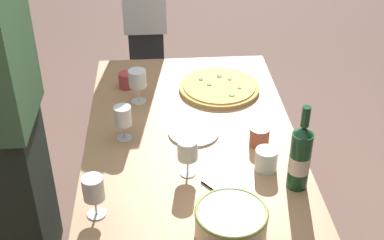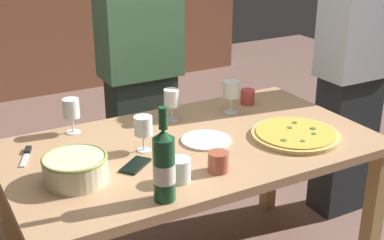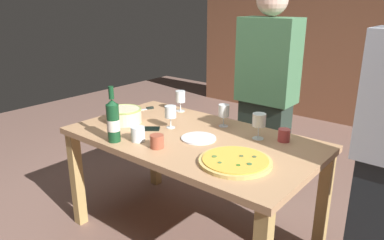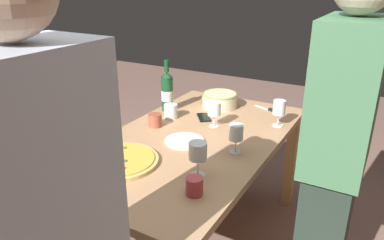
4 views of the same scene
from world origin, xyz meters
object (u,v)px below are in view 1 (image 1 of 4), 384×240
dining_table (192,159)px  serving_bowl (231,222)px  cell_phone (221,186)px  person_host (145,17)px  wine_glass_by_bottle (93,189)px  cup_ceramic (126,80)px  wine_glass_far_left (123,118)px  cup_amber (259,136)px  wine_glass_far_right (188,151)px  wine_glass_near_pizza (137,79)px  side_plate (194,132)px  wine_bottle (300,157)px  person_guest_left (6,114)px  cup_spare (266,160)px  pizza (219,87)px

dining_table → serving_bowl: (-0.55, -0.09, 0.15)m
cell_phone → person_host: 1.47m
wine_glass_by_bottle → cup_ceramic: size_ratio=2.06×
wine_glass_by_bottle → person_host: (1.55, -0.17, 0.00)m
wine_glass_far_left → cup_amber: (-0.08, -0.56, -0.06)m
wine_glass_far_right → cell_phone: (-0.09, -0.12, -0.11)m
wine_glass_near_pizza → side_plate: 0.39m
wine_glass_by_bottle → serving_bowl: bearing=-105.7°
dining_table → wine_glass_far_left: size_ratio=10.32×
wine_glass_by_bottle → wine_bottle: bearing=-82.1°
person_host → wine_glass_far_left: bearing=-14.5°
dining_table → side_plate: bearing=-10.8°
cup_ceramic → person_host: size_ratio=0.05×
wine_glass_far_left → wine_glass_far_right: bearing=-135.8°
wine_glass_far_right → person_guest_left: 0.81m
dining_table → person_guest_left: 0.81m
serving_bowl → cup_ceramic: serving_bowl is taller
wine_bottle → cup_ceramic: wine_bottle is taller
serving_bowl → person_host: person_host is taller
cup_amber → serving_bowl: bearing=159.6°
wine_glass_far_right → cup_spare: bearing=-88.5°
cup_spare → wine_glass_far_right: bearing=91.5°
dining_table → wine_glass_by_bottle: (-0.42, 0.37, 0.21)m
pizza → person_host: 0.79m
wine_bottle → wine_glass_far_right: (0.10, 0.40, -0.02)m
wine_bottle → serving_bowl: bearing=129.5°
wine_glass_by_bottle → wine_glass_near_pizza: bearing=-10.2°
person_host → person_guest_left: bearing=-39.1°
wine_glass_far_right → cup_spare: size_ratio=1.71×
pizza → side_plate: (-0.37, 0.15, -0.01)m
wine_glass_far_right → cup_ceramic: 0.76m
pizza → person_guest_left: bearing=109.6°
cup_ceramic → wine_bottle: bearing=-140.6°
wine_glass_by_bottle → cup_spare: 0.68m
serving_bowl → cell_phone: (0.24, 0.00, -0.05)m
pizza → serving_bowl: (-0.98, 0.08, 0.04)m
serving_bowl → cell_phone: size_ratio=1.70×
pizza → wine_glass_far_left: 0.60m
wine_glass_near_pizza → person_host: (0.78, -0.04, -0.00)m
wine_glass_far_left → wine_glass_far_right: (-0.26, -0.25, 0.01)m
wine_glass_far_left → person_guest_left: (0.05, 0.49, 0.00)m
cup_amber → cup_ceramic: same height
person_host → wine_glass_by_bottle: bearing=-16.1°
pizza → cell_phone: size_ratio=2.74×
wine_bottle → wine_glass_far_left: 0.75m
wine_glass_far_left → pizza: bearing=-49.1°
pizza → cup_ceramic: cup_ceramic is taller
pizza → serving_bowl: bearing=175.5°
wine_bottle → cell_phone: bearing=87.9°
person_host → cup_amber: bearing=12.3°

